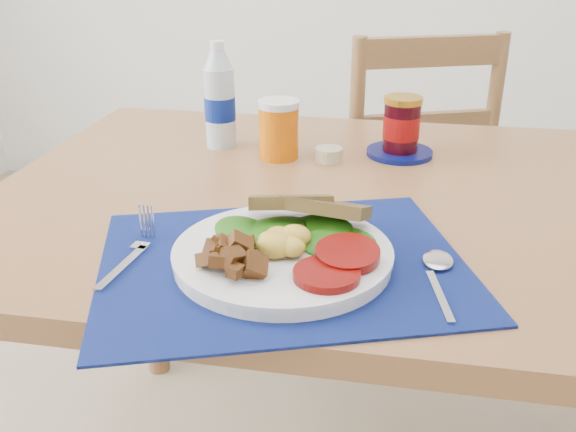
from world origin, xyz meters
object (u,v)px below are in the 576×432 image
object	(u,v)px
breakfast_plate	(278,250)
juice_glass	(279,131)
water_bottle	(220,101)
jam_on_saucer	(401,130)
chair_far	(405,161)

from	to	relation	value
breakfast_plate	juice_glass	bearing A→B (deg)	97.18
breakfast_plate	water_bottle	distance (m)	0.53
water_bottle	jam_on_saucer	distance (m)	0.37
juice_glass	jam_on_saucer	distance (m)	0.24
jam_on_saucer	breakfast_plate	bearing A→B (deg)	-107.08
breakfast_plate	jam_on_saucer	size ratio (longest dim) A/B	2.23
breakfast_plate	water_bottle	world-z (taller)	water_bottle
chair_far	juice_glass	distance (m)	0.63
jam_on_saucer	water_bottle	bearing A→B (deg)	-178.64
juice_glass	water_bottle	bearing A→B (deg)	159.93
breakfast_plate	chair_far	bearing A→B (deg)	76.27
water_bottle	juice_glass	distance (m)	0.14
water_bottle	jam_on_saucer	world-z (taller)	water_bottle
chair_far	breakfast_plate	bearing A→B (deg)	58.90
chair_far	jam_on_saucer	world-z (taller)	chair_far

